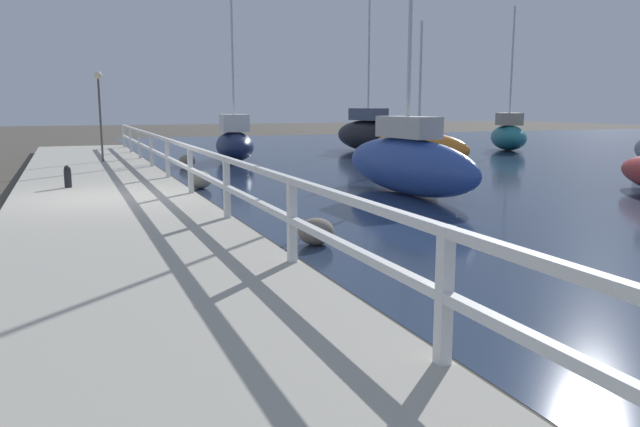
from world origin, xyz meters
TOP-DOWN VIEW (x-y plane):
  - ground_plane at (0.00, 0.00)m, footprint 120.00×120.00m
  - dock_walkway at (0.00, 0.00)m, footprint 3.70×36.00m
  - railing at (1.75, -0.00)m, footprint 0.10×32.50m
  - boulder_near_dock at (3.19, 8.54)m, footprint 0.57×0.52m
  - boulder_water_edge at (2.47, 2.65)m, footprint 0.62×0.55m
  - boulder_mid_strip at (2.80, -4.61)m, footprint 0.56×0.50m
  - mooring_bollard at (-0.69, 1.96)m, footprint 0.16×0.16m
  - dock_lamp at (0.43, 8.77)m, footprint 0.25×0.25m
  - sailboat_black at (12.52, 13.15)m, footprint 2.03×4.92m
  - sailboat_navy at (5.39, 10.45)m, footprint 1.80×3.63m
  - sailboat_teal at (19.11, 11.23)m, footprint 2.86×3.87m
  - sailboat_orange at (11.32, 6.57)m, footprint 2.36×4.76m
  - sailboat_blue at (6.90, -0.25)m, footprint 1.14×5.54m

SIDE VIEW (x-z plane):
  - ground_plane at x=0.00m, z-range 0.00..0.00m
  - dock_walkway at x=0.00m, z-range 0.00..0.27m
  - boulder_mid_strip at x=2.80m, z-range 0.00..0.42m
  - boulder_near_dock at x=3.19m, z-range 0.00..0.43m
  - boulder_water_edge at x=2.47m, z-range 0.00..0.46m
  - mooring_bollard at x=-0.69m, z-range 0.27..0.78m
  - sailboat_orange at x=11.32m, z-range -1.88..3.21m
  - sailboat_teal at x=19.11m, z-range -2.63..4.07m
  - sailboat_navy at x=5.39m, z-range -2.67..4.13m
  - sailboat_blue at x=6.90m, z-range -2.94..4.52m
  - sailboat_black at x=12.52m, z-range -2.89..4.58m
  - railing at x=1.75m, z-range 0.46..1.48m
  - dock_lamp at x=0.43m, z-range 0.95..3.92m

